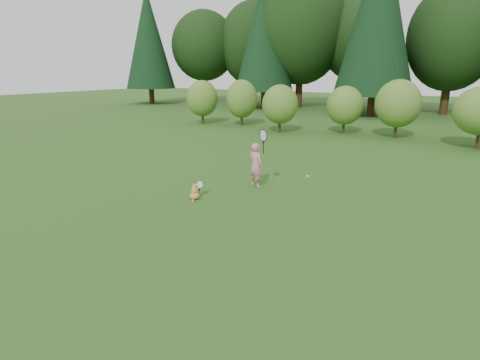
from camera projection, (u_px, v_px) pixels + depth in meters
The scene contains 6 objects.
ground at pixel (215, 215), 9.49m from camera, with size 100.00×100.00×0.00m, color #295217.
shrub_row at pixel (367, 110), 19.74m from camera, with size 28.00×3.00×2.80m, color #447324, non-canonical shape.
woodland_backdrop at pixel (416, 3), 26.28m from camera, with size 48.00×10.00×15.00m, color black, non-canonical shape.
child at pixel (256, 164), 11.59m from camera, with size 0.74×0.43×1.94m.
cat at pixel (195, 191), 10.60m from camera, with size 0.36×0.63×0.58m.
tennis_ball at pixel (307, 176), 10.18m from camera, with size 0.08×0.08×0.08m.
Camera 1 is at (5.22, -7.25, 3.34)m, focal length 30.00 mm.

